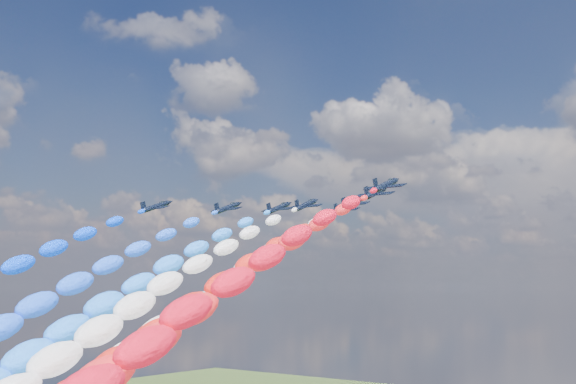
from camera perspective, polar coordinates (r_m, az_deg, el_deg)
The scene contains 15 objects.
jet_0 at distance 172.60m, azimuth -10.37°, elevation -1.14°, with size 8.06×10.80×2.38m, color black, non-canonical shape.
jet_1 at distance 172.98m, azimuth -4.79°, elevation -1.25°, with size 8.06×10.80×2.38m, color black, non-canonical shape.
trail_1 at distance 137.79m, azimuth -20.54°, elevation -10.32°, with size 6.52×105.22×56.94m, color blue, non-canonical shape.
jet_2 at distance 172.29m, azimuth -0.74°, elevation -1.25°, with size 8.06×10.80×2.38m, color black, non-canonical shape.
trail_2 at distance 133.97m, azimuth -15.57°, elevation -10.61°, with size 6.52×105.22×56.94m, color #2679FE, non-canonical shape.
jet_3 at distance 166.19m, azimuth 1.44°, elevation -1.01°, with size 8.06×10.80×2.38m, color black, non-canonical shape.
trail_3 at distance 126.42m, azimuth -13.48°, elevation -10.88°, with size 6.52×105.22×56.94m, color white, non-canonical shape.
jet_4 at distance 173.89m, azimuth 4.45°, elevation -1.28°, with size 8.06×10.80×2.38m, color black, non-canonical shape.
trail_4 at distance 131.78m, azimuth -8.72°, elevation -10.85°, with size 6.52×105.22×56.94m, color white, non-canonical shape.
jet_5 at distance 162.47m, azimuth 5.18°, elevation -0.83°, with size 8.06×10.80×2.38m, color black, non-canonical shape.
trail_5 at distance 120.13m, azimuth -9.01°, elevation -11.18°, with size 6.52×105.22×56.94m, color red, non-canonical shape.
jet_6 at distance 145.77m, azimuth 6.93°, elevation -0.04°, with size 8.06×10.80×2.38m, color black, non-canonical shape.
trail_6 at distance 102.70m, azimuth -8.89°, elevation -11.81°, with size 6.52×105.22×56.94m, color red, non-canonical shape.
jet_7 at distance 135.23m, azimuth 7.72°, elevation 0.56°, with size 8.06×10.80×2.38m, color black, non-canonical shape.
trail_7 at distance 91.97m, azimuth -9.57°, elevation -12.30°, with size 6.52×105.22×56.94m, color red, non-canonical shape.
Camera 1 is at (97.34, -120.16, 76.96)m, focal length 45.08 mm.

